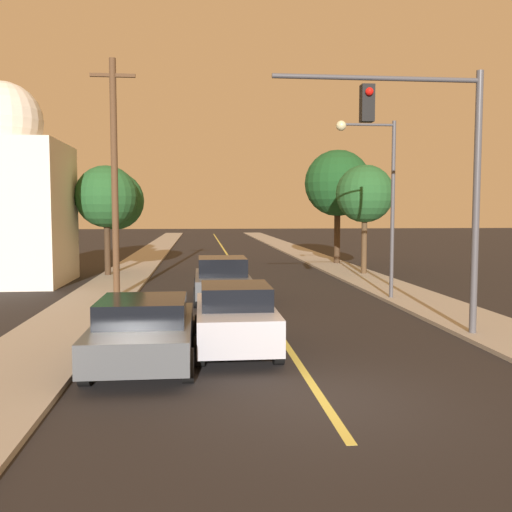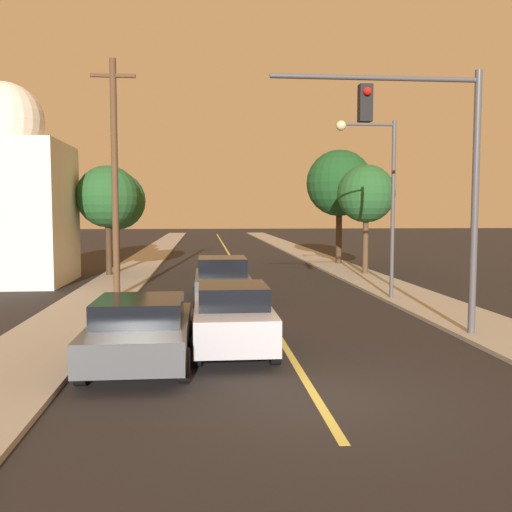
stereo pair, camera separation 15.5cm
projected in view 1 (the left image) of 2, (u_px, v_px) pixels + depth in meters
The scene contains 15 objects.
ground_plane at pixel (321, 399), 9.83m from camera, with size 200.00×200.00×0.00m, color black.
road_surface at pixel (226, 252), 45.55m from camera, with size 9.03×80.00×0.01m.
sidewalk_left at pixel (153, 252), 44.97m from camera, with size 2.50×80.00×0.12m.
sidewalk_right at pixel (297, 251), 46.11m from camera, with size 2.50×80.00×0.12m.
car_near_lane_front at pixel (235, 317), 13.15m from camera, with size 1.88×4.10×1.58m.
car_near_lane_second at pixel (222, 279), 20.58m from camera, with size 2.04×4.62×1.60m.
car_outer_lane_front at pixel (144, 330), 11.94m from camera, with size 2.11×4.43×1.44m.
traffic_signal_mast at pixel (432, 156), 14.21m from camera, with size 5.32×0.42×6.62m.
streetlamp_right at pixel (378, 182), 20.39m from camera, with size 2.18×0.36×6.34m.
utility_pole_left at pixel (115, 175), 20.61m from camera, with size 1.60×0.24×8.57m.
tree_left_near at pixel (115, 201), 29.47m from camera, with size 3.01×3.01×5.19m.
tree_left_far at pixel (106, 197), 27.88m from camera, with size 3.03×3.03×5.37m.
tree_right_near at pixel (338, 183), 34.29m from camera, with size 3.98×3.98×6.83m.
tree_right_far at pixel (365, 194), 28.55m from camera, with size 2.89×2.89×5.46m.
domed_building_left at pixel (6, 197), 25.20m from camera, with size 5.17×5.17×8.90m.
Camera 1 is at (-2.07, -9.45, 3.22)m, focal length 40.00 mm.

